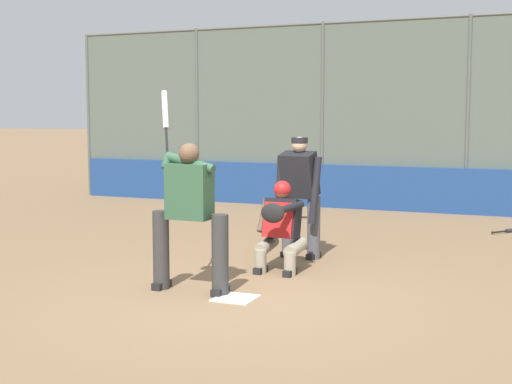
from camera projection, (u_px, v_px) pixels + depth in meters
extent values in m
plane|color=#846647|center=(236.00, 299.00, 7.67)|extent=(160.00, 160.00, 0.00)
cube|color=white|center=(236.00, 298.00, 7.67)|extent=(0.43, 0.43, 0.01)
cylinder|color=#515651|center=(468.00, 115.00, 14.12)|extent=(0.08, 0.08, 3.94)
cylinder|color=#515651|center=(322.00, 115.00, 15.27)|extent=(0.08, 0.08, 3.94)
cylinder|color=#515651|center=(197.00, 115.00, 16.43)|extent=(0.08, 0.08, 3.94)
cylinder|color=#515651|center=(89.00, 115.00, 17.58)|extent=(0.08, 0.08, 3.94)
cube|color=#515B51|center=(392.00, 115.00, 14.70)|extent=(15.07, 0.01, 3.94)
cylinder|color=#515651|center=(394.00, 20.00, 14.49)|extent=(15.07, 0.06, 0.06)
cube|color=navy|center=(390.00, 189.00, 14.77)|extent=(14.76, 0.18, 0.91)
cube|color=slate|center=(373.00, 193.00, 17.64)|extent=(10.55, 3.05, 0.12)
cube|color=slate|center=(363.00, 191.00, 16.61)|extent=(10.55, 0.55, 0.44)
cube|color=#B7BABC|center=(363.00, 179.00, 16.58)|extent=(10.55, 0.24, 0.08)
cube|color=slate|center=(368.00, 182.00, 17.10)|extent=(10.55, 0.55, 0.76)
cube|color=#B7BABC|center=(369.00, 164.00, 17.05)|extent=(10.55, 0.24, 0.08)
cube|color=slate|center=(374.00, 173.00, 17.58)|extent=(10.55, 0.55, 1.08)
cube|color=#B7BABC|center=(374.00, 150.00, 17.52)|extent=(10.55, 0.24, 0.08)
cube|color=slate|center=(379.00, 166.00, 18.07)|extent=(10.55, 0.55, 1.40)
cube|color=#B7BABC|center=(379.00, 136.00, 17.99)|extent=(10.55, 0.24, 0.08)
cube|color=slate|center=(384.00, 158.00, 18.56)|extent=(10.55, 0.55, 1.72)
cube|color=#B7BABC|center=(384.00, 123.00, 18.46)|extent=(10.55, 0.24, 0.08)
cylinder|color=#333333|center=(220.00, 255.00, 7.79)|extent=(0.19, 0.19, 0.89)
cube|color=black|center=(220.00, 291.00, 7.83)|extent=(0.11, 0.28, 0.08)
cylinder|color=#333333|center=(161.00, 250.00, 8.08)|extent=(0.19, 0.19, 0.89)
cube|color=black|center=(162.00, 285.00, 8.12)|extent=(0.11, 0.28, 0.08)
cube|color=#2D5138|center=(189.00, 191.00, 7.86)|extent=(0.49, 0.28, 0.61)
sphere|color=brown|center=(189.00, 153.00, 7.82)|extent=(0.23, 0.23, 0.23)
cylinder|color=#2D5138|center=(190.00, 163.00, 7.85)|extent=(0.63, 0.16, 0.23)
cylinder|color=#2D5138|center=(167.00, 162.00, 7.97)|extent=(0.13, 0.16, 0.17)
sphere|color=black|center=(167.00, 156.00, 7.98)|extent=(0.04, 0.04, 0.04)
cylinder|color=black|center=(167.00, 142.00, 8.06)|extent=(0.14, 0.20, 0.32)
cylinder|color=#B7BCC1|center=(165.00, 110.00, 8.25)|extent=(0.23, 0.31, 0.46)
cylinder|color=gray|center=(290.00, 264.00, 8.75)|extent=(0.15, 0.15, 0.30)
cylinder|color=gray|center=(296.00, 248.00, 8.91)|extent=(0.18, 0.45, 0.23)
cube|color=black|center=(290.00, 273.00, 8.76)|extent=(0.11, 0.26, 0.08)
cylinder|color=gray|center=(261.00, 261.00, 8.91)|extent=(0.15, 0.15, 0.30)
cylinder|color=gray|center=(267.00, 246.00, 9.07)|extent=(0.18, 0.45, 0.23)
cube|color=black|center=(261.00, 270.00, 8.92)|extent=(0.11, 0.26, 0.08)
cube|color=black|center=(282.00, 218.00, 8.99)|extent=(0.44, 0.35, 0.53)
cube|color=#B21E1E|center=(278.00, 220.00, 8.86)|extent=(0.39, 0.14, 0.44)
sphere|color=brown|center=(282.00, 192.00, 8.95)|extent=(0.20, 0.20, 0.20)
sphere|color=#B21E1E|center=(282.00, 189.00, 8.95)|extent=(0.22, 0.22, 0.22)
cylinder|color=black|center=(287.00, 208.00, 8.69)|extent=(0.29, 0.51, 0.15)
ellipsoid|color=black|center=(273.00, 213.00, 8.52)|extent=(0.30, 0.11, 0.24)
cylinder|color=brown|center=(264.00, 215.00, 9.09)|extent=(0.10, 0.30, 0.43)
cylinder|color=#4C4C51|center=(314.00, 228.00, 9.76)|extent=(0.18, 0.18, 0.86)
cube|color=black|center=(313.00, 256.00, 9.80)|extent=(0.14, 0.29, 0.08)
cylinder|color=#4C4C51|center=(288.00, 226.00, 9.95)|extent=(0.18, 0.18, 0.86)
cube|color=black|center=(288.00, 253.00, 10.00)|extent=(0.14, 0.29, 0.08)
cube|color=black|center=(299.00, 175.00, 9.73)|extent=(0.51, 0.46, 0.65)
sphere|color=tan|center=(300.00, 145.00, 9.69)|extent=(0.21, 0.21, 0.21)
cylinder|color=black|center=(300.00, 140.00, 9.68)|extent=(0.22, 0.22, 0.07)
cylinder|color=black|center=(315.00, 190.00, 9.57)|extent=(0.17, 0.25, 0.91)
cylinder|color=black|center=(280.00, 188.00, 9.83)|extent=(0.12, 0.24, 0.91)
sphere|color=black|center=(270.00, 209.00, 14.71)|extent=(0.04, 0.04, 0.04)
cylinder|color=black|center=(269.00, 208.00, 14.89)|extent=(0.18, 0.35, 0.03)
cylinder|color=maroon|center=(268.00, 206.00, 15.34)|extent=(0.28, 0.50, 0.07)
sphere|color=black|center=(314.00, 217.00, 13.54)|extent=(0.04, 0.04, 0.04)
cylinder|color=black|center=(305.00, 217.00, 13.59)|extent=(0.36, 0.08, 0.03)
cylinder|color=maroon|center=(283.00, 216.00, 13.70)|extent=(0.51, 0.14, 0.07)
sphere|color=black|center=(492.00, 233.00, 11.80)|extent=(0.04, 0.04, 0.04)
cylinder|color=black|center=(499.00, 232.00, 11.88)|extent=(0.23, 0.28, 0.03)
ellipsoid|color=black|center=(211.00, 216.00, 13.63)|extent=(0.29, 0.19, 0.11)
ellipsoid|color=black|center=(205.00, 216.00, 13.58)|extent=(0.11, 0.08, 0.08)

